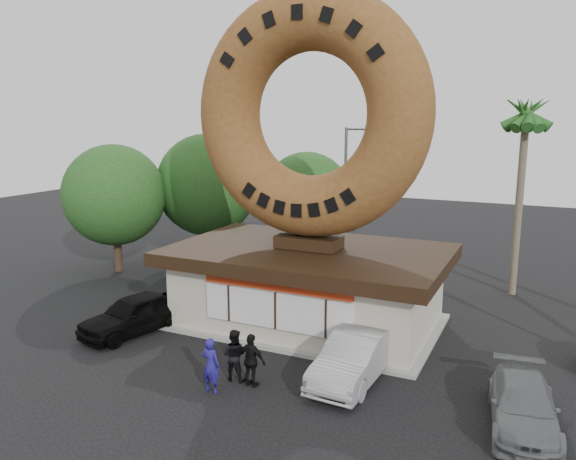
# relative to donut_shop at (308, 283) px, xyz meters

# --- Properties ---
(ground) EXTENTS (90.00, 90.00, 0.00)m
(ground) POSITION_rel_donut_shop_xyz_m (0.00, -5.98, -1.77)
(ground) COLOR black
(ground) RESTS_ON ground
(donut_shop) EXTENTS (11.20, 7.20, 3.80)m
(donut_shop) POSITION_rel_donut_shop_xyz_m (0.00, 0.00, 0.00)
(donut_shop) COLOR beige
(donut_shop) RESTS_ON ground
(giant_donut) EXTENTS (9.74, 2.48, 9.74)m
(giant_donut) POSITION_rel_donut_shop_xyz_m (0.00, 0.02, 6.91)
(giant_donut) COLOR brown
(giant_donut) RESTS_ON donut_shop
(tree_west) EXTENTS (6.00, 6.00, 7.65)m
(tree_west) POSITION_rel_donut_shop_xyz_m (-9.50, 7.02, 2.87)
(tree_west) COLOR #473321
(tree_west) RESTS_ON ground
(tree_mid) EXTENTS (5.20, 5.20, 6.63)m
(tree_mid) POSITION_rel_donut_shop_xyz_m (-4.00, 9.02, 2.25)
(tree_mid) COLOR #473321
(tree_mid) RESTS_ON ground
(tree_far) EXTENTS (5.60, 5.60, 7.14)m
(tree_far) POSITION_rel_donut_shop_xyz_m (-13.00, 3.02, 2.56)
(tree_far) COLOR #473321
(tree_far) RESTS_ON ground
(palm_near) EXTENTS (2.60, 2.60, 9.75)m
(palm_near) POSITION_rel_donut_shop_xyz_m (7.50, 8.02, 6.65)
(palm_near) COLOR #726651
(palm_near) RESTS_ON ground
(street_lamp) EXTENTS (2.11, 0.20, 8.00)m
(street_lamp) POSITION_rel_donut_shop_xyz_m (-1.86, 10.02, 2.72)
(street_lamp) COLOR #59595E
(street_lamp) RESTS_ON ground
(person_left) EXTENTS (0.69, 0.49, 1.81)m
(person_left) POSITION_rel_donut_shop_xyz_m (-0.41, -6.83, -0.86)
(person_left) COLOR navy
(person_left) RESTS_ON ground
(person_center) EXTENTS (0.93, 0.77, 1.75)m
(person_center) POSITION_rel_donut_shop_xyz_m (-0.18, -5.79, -0.89)
(person_center) COLOR black
(person_center) RESTS_ON ground
(person_right) EXTENTS (1.09, 0.56, 1.78)m
(person_right) POSITION_rel_donut_shop_xyz_m (0.57, -5.95, -0.88)
(person_right) COLOR black
(person_right) RESTS_ON ground
(car_black) EXTENTS (2.94, 4.90, 1.56)m
(car_black) POSITION_rel_donut_shop_xyz_m (-5.98, -3.91, -0.99)
(car_black) COLOR black
(car_black) RESTS_ON ground
(car_silver) EXTENTS (1.87, 4.80, 1.56)m
(car_silver) POSITION_rel_donut_shop_xyz_m (3.42, -4.04, -0.99)
(car_silver) COLOR #A3A4A8
(car_silver) RESTS_ON ground
(car_grey) EXTENTS (2.34, 4.56, 1.27)m
(car_grey) POSITION_rel_donut_shop_xyz_m (8.65, -4.81, -1.13)
(car_grey) COLOR slate
(car_grey) RESTS_ON ground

